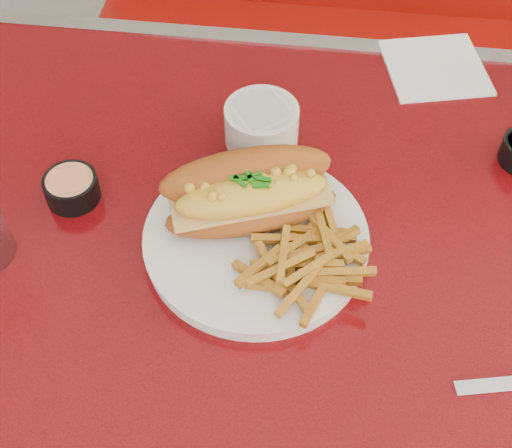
# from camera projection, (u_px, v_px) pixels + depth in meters

# --- Properties ---
(diner_table) EXTENTS (1.23, 0.83, 0.77)m
(diner_table) POSITION_uv_depth(u_px,v_px,m) (351.00, 335.00, 0.94)
(diner_table) COLOR #BB0C12
(diner_table) RESTS_ON ground
(booth_bench_far) EXTENTS (1.20, 0.51, 0.90)m
(booth_bench_far) POSITION_uv_depth(u_px,v_px,m) (352.00, 105.00, 1.69)
(booth_bench_far) COLOR #97100A
(booth_bench_far) RESTS_ON ground
(dinner_plate) EXTENTS (0.28, 0.28, 0.02)m
(dinner_plate) POSITION_uv_depth(u_px,v_px,m) (256.00, 240.00, 0.82)
(dinner_plate) COLOR silver
(dinner_plate) RESTS_ON diner_table
(mac_hoagie) EXTENTS (0.22, 0.16, 0.09)m
(mac_hoagie) POSITION_uv_depth(u_px,v_px,m) (250.00, 192.00, 0.81)
(mac_hoagie) COLOR #9D4E19
(mac_hoagie) RESTS_ON dinner_plate
(fries_pile) EXTENTS (0.14, 0.13, 0.03)m
(fries_pile) POSITION_uv_depth(u_px,v_px,m) (299.00, 259.00, 0.78)
(fries_pile) COLOR #C48121
(fries_pile) RESTS_ON dinner_plate
(fork) EXTENTS (0.07, 0.13, 0.00)m
(fork) POSITION_uv_depth(u_px,v_px,m) (306.00, 237.00, 0.81)
(fork) COLOR #B8B8BD
(fork) RESTS_ON dinner_plate
(gravy_ramekin) EXTENTS (0.12, 0.12, 0.05)m
(gravy_ramekin) POSITION_uv_depth(u_px,v_px,m) (262.00, 124.00, 0.92)
(gravy_ramekin) COLOR silver
(gravy_ramekin) RESTS_ON diner_table
(sauce_cup_left) EXTENTS (0.07, 0.07, 0.03)m
(sauce_cup_left) POSITION_uv_depth(u_px,v_px,m) (71.00, 187.00, 0.86)
(sauce_cup_left) COLOR black
(sauce_cup_left) RESTS_ON diner_table
(paper_napkin) EXTENTS (0.17, 0.17, 0.00)m
(paper_napkin) POSITION_uv_depth(u_px,v_px,m) (435.00, 67.00, 1.03)
(paper_napkin) COLOR white
(paper_napkin) RESTS_ON diner_table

